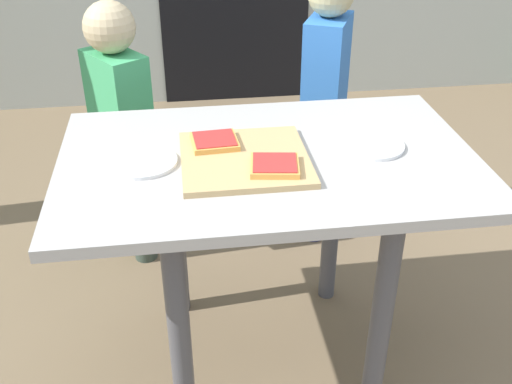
{
  "coord_description": "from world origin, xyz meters",
  "views": [
    {
      "loc": [
        -0.23,
        -1.42,
        1.5
      ],
      "look_at": [
        -0.03,
        0.0,
        0.63
      ],
      "focal_mm": 42.17,
      "sensor_mm": 36.0,
      "label": 1
    }
  ],
  "objects_px": {
    "child_right": "(325,93)",
    "cutting_board": "(245,159)",
    "plate_white_left": "(143,161)",
    "dining_table": "(268,194)",
    "child_left": "(121,118)",
    "pizza_slice_far_left": "(215,141)",
    "pizza_slice_near_right": "(275,165)",
    "plate_white_right": "(371,145)"
  },
  "relations": [
    {
      "from": "child_right",
      "to": "cutting_board",
      "type": "bearing_deg",
      "value": -118.57
    },
    {
      "from": "cutting_board",
      "to": "plate_white_left",
      "type": "xyz_separation_m",
      "value": [
        -0.27,
        0.03,
        -0.0
      ]
    },
    {
      "from": "dining_table",
      "to": "child_left",
      "type": "relative_size",
      "value": 1.1
    },
    {
      "from": "pizza_slice_far_left",
      "to": "pizza_slice_near_right",
      "type": "relative_size",
      "value": 0.94
    },
    {
      "from": "child_left",
      "to": "child_right",
      "type": "bearing_deg",
      "value": 4.01
    },
    {
      "from": "pizza_slice_near_right",
      "to": "child_left",
      "type": "height_order",
      "value": "child_left"
    },
    {
      "from": "child_right",
      "to": "dining_table",
      "type": "bearing_deg",
      "value": -115.13
    },
    {
      "from": "plate_white_left",
      "to": "cutting_board",
      "type": "bearing_deg",
      "value": -6.39
    },
    {
      "from": "pizza_slice_far_left",
      "to": "pizza_slice_near_right",
      "type": "height_order",
      "value": "same"
    },
    {
      "from": "plate_white_left",
      "to": "child_left",
      "type": "bearing_deg",
      "value": 99.6
    },
    {
      "from": "plate_white_right",
      "to": "pizza_slice_far_left",
      "type": "bearing_deg",
      "value": 174.44
    },
    {
      "from": "dining_table",
      "to": "plate_white_left",
      "type": "distance_m",
      "value": 0.36
    },
    {
      "from": "cutting_board",
      "to": "plate_white_left",
      "type": "distance_m",
      "value": 0.27
    },
    {
      "from": "child_left",
      "to": "plate_white_right",
      "type": "bearing_deg",
      "value": -41.08
    },
    {
      "from": "dining_table",
      "to": "cutting_board",
      "type": "distance_m",
      "value": 0.15
    },
    {
      "from": "cutting_board",
      "to": "child_right",
      "type": "height_order",
      "value": "child_right"
    },
    {
      "from": "pizza_slice_far_left",
      "to": "pizza_slice_near_right",
      "type": "xyz_separation_m",
      "value": [
        0.14,
        -0.16,
        0.0
      ]
    },
    {
      "from": "plate_white_right",
      "to": "child_right",
      "type": "relative_size",
      "value": 0.17
    },
    {
      "from": "plate_white_right",
      "to": "child_right",
      "type": "height_order",
      "value": "child_right"
    },
    {
      "from": "child_left",
      "to": "child_right",
      "type": "distance_m",
      "value": 0.78
    },
    {
      "from": "pizza_slice_near_right",
      "to": "child_right",
      "type": "bearing_deg",
      "value": 67.8
    },
    {
      "from": "plate_white_left",
      "to": "pizza_slice_near_right",
      "type": "bearing_deg",
      "value": -17.5
    },
    {
      "from": "dining_table",
      "to": "cutting_board",
      "type": "height_order",
      "value": "cutting_board"
    },
    {
      "from": "cutting_board",
      "to": "plate_white_left",
      "type": "bearing_deg",
      "value": 173.61
    },
    {
      "from": "pizza_slice_far_left",
      "to": "cutting_board",
      "type": "bearing_deg",
      "value": -48.08
    },
    {
      "from": "dining_table",
      "to": "pizza_slice_near_right",
      "type": "bearing_deg",
      "value": -89.08
    },
    {
      "from": "cutting_board",
      "to": "child_left",
      "type": "bearing_deg",
      "value": 119.04
    },
    {
      "from": "pizza_slice_far_left",
      "to": "plate_white_left",
      "type": "xyz_separation_m",
      "value": [
        -0.19,
        -0.05,
        -0.02
      ]
    },
    {
      "from": "cutting_board",
      "to": "pizza_slice_near_right",
      "type": "relative_size",
      "value": 2.43
    },
    {
      "from": "child_right",
      "to": "pizza_slice_near_right",
      "type": "bearing_deg",
      "value": -112.2
    },
    {
      "from": "dining_table",
      "to": "child_right",
      "type": "bearing_deg",
      "value": 64.87
    },
    {
      "from": "pizza_slice_far_left",
      "to": "child_right",
      "type": "xyz_separation_m",
      "value": [
        0.47,
        0.65,
        -0.14
      ]
    },
    {
      "from": "dining_table",
      "to": "pizza_slice_near_right",
      "type": "relative_size",
      "value": 8.14
    },
    {
      "from": "pizza_slice_far_left",
      "to": "child_right",
      "type": "distance_m",
      "value": 0.82
    },
    {
      "from": "dining_table",
      "to": "pizza_slice_far_left",
      "type": "xyz_separation_m",
      "value": [
        -0.14,
        0.06,
        0.15
      ]
    },
    {
      "from": "dining_table",
      "to": "child_right",
      "type": "relative_size",
      "value": 1.03
    },
    {
      "from": "dining_table",
      "to": "plate_white_left",
      "type": "relative_size",
      "value": 6.15
    },
    {
      "from": "pizza_slice_far_left",
      "to": "plate_white_right",
      "type": "distance_m",
      "value": 0.43
    },
    {
      "from": "cutting_board",
      "to": "pizza_slice_far_left",
      "type": "height_order",
      "value": "pizza_slice_far_left"
    },
    {
      "from": "cutting_board",
      "to": "plate_white_left",
      "type": "relative_size",
      "value": 1.84
    },
    {
      "from": "plate_white_left",
      "to": "child_left",
      "type": "height_order",
      "value": "child_left"
    },
    {
      "from": "cutting_board",
      "to": "dining_table",
      "type": "bearing_deg",
      "value": 20.83
    }
  ]
}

